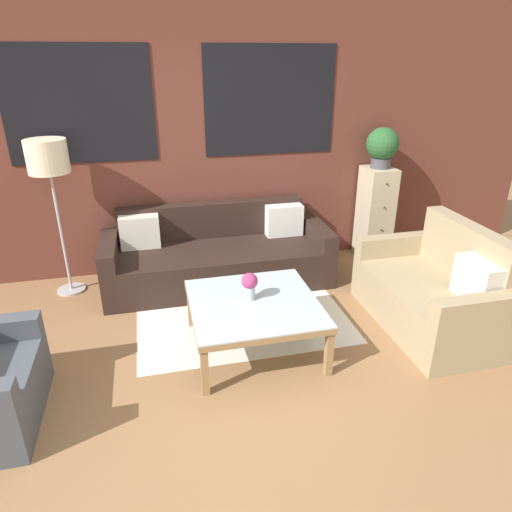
{
  "coord_description": "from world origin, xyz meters",
  "views": [
    {
      "loc": [
        -0.36,
        -2.45,
        2.25
      ],
      "look_at": [
        0.53,
        1.27,
        0.55
      ],
      "focal_mm": 32.0,
      "sensor_mm": 36.0,
      "label": 1
    }
  ],
  "objects": [
    {
      "name": "ground_plane",
      "position": [
        0.0,
        0.0,
        0.0
      ],
      "size": [
        16.0,
        16.0,
        0.0
      ],
      "primitive_type": "plane",
      "color": "#8E6642"
    },
    {
      "name": "flower_vase",
      "position": [
        0.34,
        0.69,
        0.57
      ],
      "size": [
        0.13,
        0.13,
        0.23
      ],
      "color": "#ADBCC6",
      "rests_on": "coffee_table"
    },
    {
      "name": "rug",
      "position": [
        0.36,
        1.22,
        0.0
      ],
      "size": [
        1.91,
        1.5,
        0.0
      ],
      "color": "silver",
      "rests_on": "ground_plane"
    },
    {
      "name": "couch_dark",
      "position": [
        0.27,
        1.95,
        0.28
      ],
      "size": [
        2.33,
        0.88,
        0.78
      ],
      "color": "black",
      "rests_on": "ground_plane"
    },
    {
      "name": "coffee_table",
      "position": [
        0.36,
        0.64,
        0.38
      ],
      "size": [
        1.01,
        1.01,
        0.44
      ],
      "color": "silver",
      "rests_on": "ground_plane"
    },
    {
      "name": "drawer_cabinet",
      "position": [
        2.18,
        2.17,
        0.54
      ],
      "size": [
        0.33,
        0.39,
        1.08
      ],
      "color": "#C6B793",
      "rests_on": "ground_plane"
    },
    {
      "name": "floor_lamp",
      "position": [
        -1.25,
        2.07,
        1.33
      ],
      "size": [
        0.37,
        0.37,
        1.55
      ],
      "color": "#B2B2B7",
      "rests_on": "ground_plane"
    },
    {
      "name": "potted_plant",
      "position": [
        2.18,
        2.17,
        1.32
      ],
      "size": [
        0.36,
        0.36,
        0.45
      ],
      "color": "#47474C",
      "rests_on": "drawer_cabinet"
    },
    {
      "name": "settee_vintage",
      "position": [
        2.0,
        0.63,
        0.31
      ],
      "size": [
        0.8,
        1.41,
        0.92
      ],
      "color": "tan",
      "rests_on": "ground_plane"
    },
    {
      "name": "wall_back_brick",
      "position": [
        0.0,
        2.44,
        1.41
      ],
      "size": [
        8.4,
        0.09,
        2.8
      ],
      "color": "brown",
      "rests_on": "ground_plane"
    }
  ]
}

